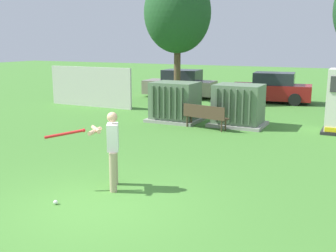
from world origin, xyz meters
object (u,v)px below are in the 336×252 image
at_px(transformer_west, 175,102).
at_px(park_bench, 205,115).
at_px(batter, 110,146).
at_px(sports_ball, 56,202).
at_px(parked_car_leftmost, 180,84).
at_px(transformer_mid_west, 238,106).
at_px(parked_car_left_of_center, 272,89).

xyz_separation_m(transformer_west, park_bench, (1.68, -0.93, -0.25)).
distance_m(park_bench, batter, 6.86).
bearing_deg(transformer_west, sports_ball, -80.16).
bearing_deg(parked_car_leftmost, batter, -71.30).
xyz_separation_m(transformer_mid_west, sports_ball, (-1.04, -9.31, -0.74)).
distance_m(transformer_west, transformer_mid_west, 2.63).
xyz_separation_m(sports_ball, parked_car_left_of_center, (0.86, 16.17, 0.71)).
bearing_deg(park_bench, transformer_west, 150.94).
bearing_deg(transformer_mid_west, transformer_west, -174.70).
bearing_deg(parked_car_left_of_center, park_bench, -95.40).
distance_m(transformer_mid_west, park_bench, 1.52).
distance_m(batter, sports_ball, 1.67).
xyz_separation_m(sports_ball, parked_car_leftmost, (-4.48, 15.96, 0.71)).
distance_m(transformer_mid_west, batter, 8.03).
relative_size(transformer_mid_west, parked_car_leftmost, 0.49).
bearing_deg(sports_ball, batter, 69.45).
relative_size(transformer_west, park_bench, 1.14).
xyz_separation_m(transformer_west, sports_ball, (1.57, -9.07, -0.74)).
bearing_deg(transformer_west, batter, -75.15).
relative_size(sports_ball, parked_car_leftmost, 0.02).
bearing_deg(transformer_mid_west, batter, -93.96).
height_order(park_bench, batter, batter).
distance_m(sports_ball, parked_car_left_of_center, 16.21).
bearing_deg(transformer_mid_west, park_bench, -128.65).
distance_m(park_bench, sports_ball, 8.15).
height_order(transformer_mid_west, parked_car_left_of_center, same).
relative_size(transformer_mid_west, parked_car_left_of_center, 0.48).
bearing_deg(batter, transformer_mid_west, 86.04).
xyz_separation_m(transformer_mid_west, parked_car_left_of_center, (-0.18, 6.86, -0.04)).
distance_m(batter, parked_car_leftmost, 15.48).
height_order(transformer_mid_west, park_bench, transformer_mid_west).
xyz_separation_m(park_bench, parked_car_leftmost, (-4.58, 7.83, 0.22)).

